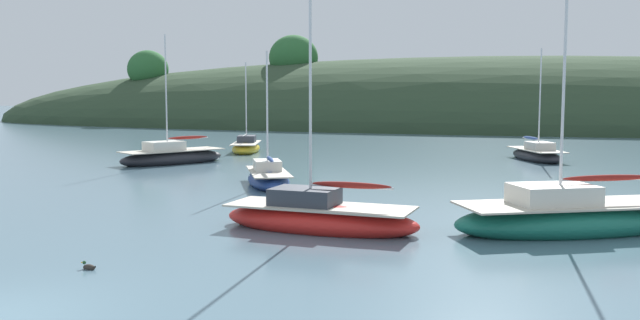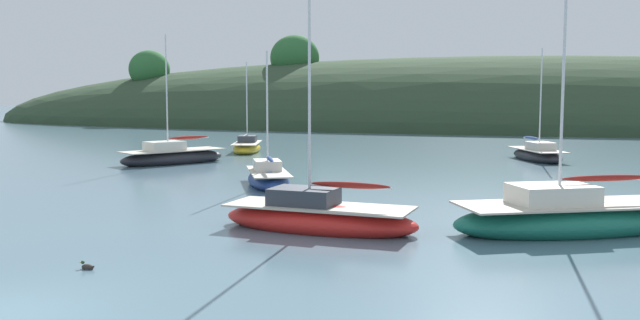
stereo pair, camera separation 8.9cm
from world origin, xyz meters
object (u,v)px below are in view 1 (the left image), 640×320
Objects in this scene: sailboat_teal_outer at (172,157)px; sailboat_yellow_far at (319,217)px; duck_lone_right at (89,267)px; sailboat_black_sloop at (569,218)px; sailboat_grey_yawl at (268,178)px; sailboat_white_near at (246,147)px; sailboat_red_portside at (536,155)px.

sailboat_yellow_far is at bearing -47.35° from sailboat_teal_outer.
sailboat_teal_outer reaches higher than duck_lone_right.
duck_lone_right is (-11.37, -8.47, -0.40)m from sailboat_black_sloop.
sailboat_grey_yawl is at bearing -37.33° from sailboat_teal_outer.
sailboat_teal_outer is (-15.27, 16.57, 0.03)m from sailboat_yellow_far.
sailboat_white_near reaches higher than sailboat_grey_yawl.
duck_lone_right is at bearing -143.32° from sailboat_black_sloop.
sailboat_red_portside is 1.08× the size of sailboat_white_near.
sailboat_grey_yawl is 15.72m from duck_lone_right.
sailboat_yellow_far is at bearing -164.52° from sailboat_black_sloop.
sailboat_grey_yawl is (-5.64, 9.23, -0.04)m from sailboat_yellow_far.
sailboat_yellow_far is (14.41, -25.77, 0.04)m from sailboat_white_near.
sailboat_white_near is at bearing 119.22° from sailboat_yellow_far.
sailboat_yellow_far is 1.17× the size of sailboat_grey_yawl.
sailboat_black_sloop is (1.16, -23.82, 0.08)m from sailboat_red_portside.
sailboat_red_portside is 0.73× the size of sailboat_black_sloop.
sailboat_red_portside is 20.55m from sailboat_grey_yawl.
sailboat_grey_yawl is 0.80× the size of sailboat_teal_outer.
sailboat_yellow_far is (-7.54, -2.09, -0.06)m from sailboat_black_sloop.
sailboat_grey_yawl is at bearing 121.42° from sailboat_yellow_far.
sailboat_grey_yawl is 12.11m from sailboat_teal_outer.
sailboat_black_sloop is 24.01× the size of duck_lone_right.
sailboat_black_sloop is 1.56× the size of sailboat_grey_yawl.
sailboat_black_sloop reaches higher than sailboat_teal_outer.
sailboat_black_sloop is 27.02m from sailboat_teal_outer.
sailboat_grey_yawl is at bearing 151.54° from sailboat_black_sloop.
sailboat_yellow_far is 7.45m from duck_lone_right.
sailboat_teal_outer is (-9.63, 7.34, 0.07)m from sailboat_grey_yawl.
sailboat_yellow_far is 18.07× the size of duck_lone_right.
sailboat_teal_outer is at bearing -95.30° from sailboat_white_near.
sailboat_white_near is at bearing 132.83° from sailboat_black_sloop.
sailboat_grey_yawl is 15.38× the size of duck_lone_right.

